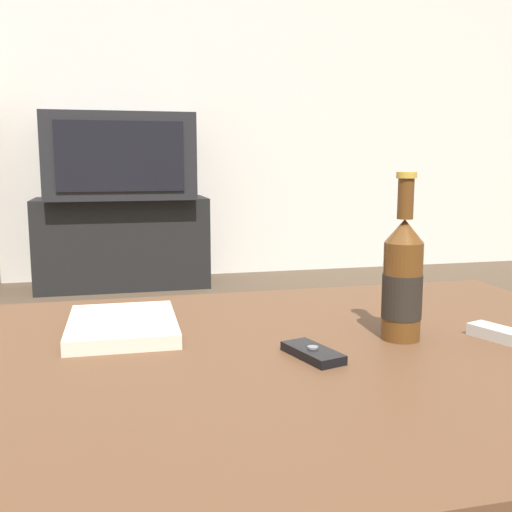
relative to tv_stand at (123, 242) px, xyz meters
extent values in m
cube|color=beige|center=(0.18, 0.28, 1.04)|extent=(8.00, 0.05, 2.60)
cube|color=brown|center=(0.18, -2.74, 0.16)|extent=(1.28, 0.88, 0.04)
cylinder|color=#492F1E|center=(0.76, -2.37, -0.06)|extent=(0.07, 0.07, 0.41)
cube|color=black|center=(0.00, 0.00, 0.00)|extent=(0.99, 0.41, 0.53)
cube|color=black|center=(0.00, 0.00, 0.50)|extent=(0.82, 0.59, 0.48)
cube|color=black|center=(0.00, -0.30, 0.50)|extent=(0.67, 0.01, 0.37)
cylinder|color=#563314|center=(0.40, -2.72, 0.27)|extent=(0.06, 0.06, 0.16)
cylinder|color=black|center=(0.40, -2.72, 0.26)|extent=(0.07, 0.07, 0.07)
cone|color=#563314|center=(0.40, -2.72, 0.37)|extent=(0.06, 0.06, 0.04)
cylinder|color=#563314|center=(0.40, -2.72, 0.42)|extent=(0.03, 0.03, 0.07)
cylinder|color=#B79333|center=(0.40, -2.72, 0.46)|extent=(0.03, 0.03, 0.01)
cube|color=black|center=(0.23, -2.78, 0.19)|extent=(0.08, 0.12, 0.01)
cylinder|color=slate|center=(0.23, -2.78, 0.20)|extent=(0.02, 0.02, 0.00)
cube|color=beige|center=(-0.05, -2.57, 0.20)|extent=(0.19, 0.24, 0.02)
camera|label=1|loc=(-0.06, -3.60, 0.48)|focal=42.00mm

